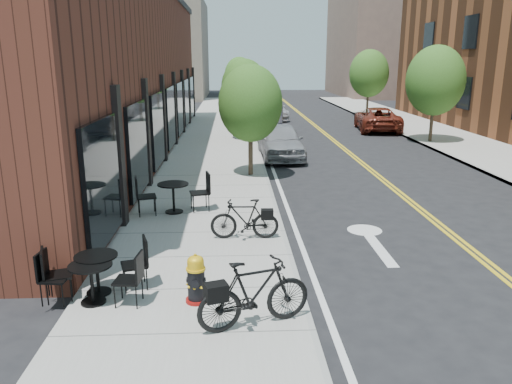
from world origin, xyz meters
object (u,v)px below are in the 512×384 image
object	(u,v)px
fire_hydrant	(196,279)
bistro_set_b	(91,278)
parked_car_c	(270,110)
bicycle_left	(245,219)
bistro_set_c	(173,194)
parked_car_b	(268,119)
parked_car_far	(377,119)
bistro_set_a	(97,268)
bicycle_right	(254,293)
parked_car_a	(281,141)

from	to	relation	value
fire_hydrant	bistro_set_b	xyz separation A→B (m)	(-1.73, 0.04, 0.05)
fire_hydrant	bistro_set_b	bearing A→B (deg)	-172.79
parked_car_c	bicycle_left	bearing A→B (deg)	-102.75
bistro_set_b	bistro_set_c	size ratio (longest dim) A/B	0.87
parked_car_b	parked_car_far	bearing A→B (deg)	11.15
bistro_set_a	parked_car_b	bearing A→B (deg)	60.51
bicycle_right	bistro_set_a	size ratio (longest dim) A/B	1.04
bistro_set_b	bicycle_left	bearing A→B (deg)	54.33
fire_hydrant	bistro_set_c	world-z (taller)	bistro_set_c
bistro_set_c	parked_car_b	world-z (taller)	parked_car_b
bicycle_left	parked_car_far	size ratio (longest dim) A/B	0.32
bistro_set_c	parked_car_a	xyz separation A→B (m)	(3.61, 7.94, 0.09)
parked_car_a	parked_car_b	size ratio (longest dim) A/B	0.91
bicycle_left	bicycle_right	xyz separation A→B (m)	(0.05, -3.85, 0.08)
parked_car_b	parked_car_c	distance (m)	6.54
parked_car_far	parked_car_a	bearing A→B (deg)	58.58
parked_car_a	parked_car_far	world-z (taller)	parked_car_a
bicycle_left	parked_car_c	distance (m)	24.16
bistro_set_b	parked_car_a	size ratio (longest dim) A/B	0.40
bistro_set_c	parked_car_a	distance (m)	8.73
parked_car_b	parked_car_c	world-z (taller)	parked_car_b
parked_car_c	parked_car_far	distance (m)	8.30
bistro_set_b	parked_car_far	distance (m)	23.69
fire_hydrant	parked_car_a	distance (m)	13.33
bistro_set_a	bistro_set_b	bearing A→B (deg)	-107.12
parked_car_a	bicycle_left	bearing A→B (deg)	-101.80
bistro_set_a	bistro_set_c	world-z (taller)	bistro_set_c
bicycle_left	bistro_set_a	size ratio (longest dim) A/B	0.89
bistro_set_c	parked_car_a	size ratio (longest dim) A/B	0.46
bicycle_left	bicycle_right	distance (m)	3.85
bicycle_left	bistro_set_a	bearing A→B (deg)	-43.01
bistro_set_b	parked_car_far	world-z (taller)	parked_car_far
bistro_set_a	bistro_set_b	xyz separation A→B (m)	(0.00, -0.36, -0.01)
parked_car_b	bicycle_left	bearing A→B (deg)	-89.78
bistro_set_a	parked_car_a	world-z (taller)	parked_car_a
bistro_set_a	parked_car_far	world-z (taller)	parked_car_far
bicycle_right	bistro_set_a	bearing A→B (deg)	46.42
bicycle_left	parked_car_b	distance (m)	17.62
bistro_set_b	bistro_set_c	bearing A→B (deg)	86.84
bicycle_left	bistro_set_a	xyz separation A→B (m)	(-2.62, -2.62, -0.00)
bistro_set_c	bistro_set_a	bearing A→B (deg)	-112.59
parked_car_b	bistro_set_a	bearing A→B (deg)	-96.29
fire_hydrant	parked_car_c	bearing A→B (deg)	91.68
fire_hydrant	bicycle_left	distance (m)	3.15
parked_car_a	fire_hydrant	bearing A→B (deg)	-103.29
bicycle_right	parked_car_c	world-z (taller)	parked_car_c
fire_hydrant	bistro_set_c	bearing A→B (deg)	109.08
parked_car_c	bistro_set_a	bearing A→B (deg)	-107.71
fire_hydrant	bistro_set_b	distance (m)	1.73
parked_car_b	parked_car_c	size ratio (longest dim) A/B	1.01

